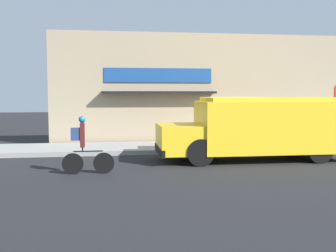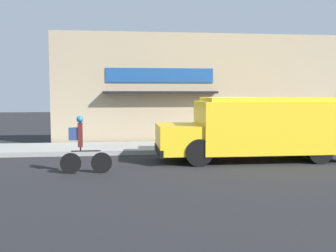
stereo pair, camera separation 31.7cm
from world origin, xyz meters
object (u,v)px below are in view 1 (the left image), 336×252
Objects in this scene: school_bus at (260,127)px; stop_sign_post at (335,105)px; trash_bin at (237,133)px; cyclist at (84,146)px.

stop_sign_post reaches higher than school_bus.
school_bus is 4.45m from stop_sign_post.
stop_sign_post is at bearing -27.97° from trash_bin.
school_bus is 6.13m from cyclist.
cyclist is 2.18× the size of trash_bin.
stop_sign_post is at bearing 20.58° from cyclist.
stop_sign_post is (9.85, 3.56, 1.00)m from cyclist.
cyclist is 8.33m from trash_bin.
cyclist is 0.68× the size of stop_sign_post.
stop_sign_post is 4.19m from trash_bin.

